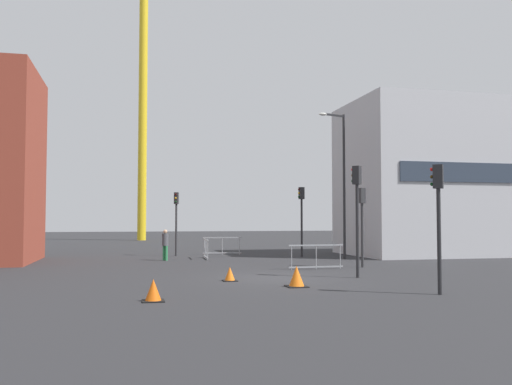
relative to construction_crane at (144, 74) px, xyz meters
name	(u,v)px	position (x,y,z in m)	size (l,w,h in m)	color
ground	(276,278)	(4.04, -38.62, -17.54)	(160.00, 160.00, 0.00)	#28282B
office_block	(455,180)	(18.69, -27.67, -12.85)	(13.64, 7.46, 9.38)	#B7B7BC
construction_crane	(144,74)	(0.00, 0.00, 0.00)	(7.93, 11.60, 28.28)	yellow
streetlamp_tall	(341,175)	(10.02, -30.27, -12.90)	(1.67, 0.64, 8.00)	#232326
traffic_light_island	(301,210)	(8.46, -27.90, -14.82)	(0.39, 0.28, 4.07)	#232326
traffic_light_corner	(357,203)	(7.03, -39.27, -14.73)	(0.36, 0.37, 4.21)	#232326
traffic_light_crosswalk	(362,213)	(9.05, -35.16, -15.09)	(0.27, 0.38, 3.63)	#2D2D30
traffic_light_verge	(176,213)	(1.40, -25.40, -14.98)	(0.32, 0.39, 3.80)	#2D2D30
traffic_light_far	(438,207)	(7.49, -44.14, -14.98)	(0.38, 0.36, 3.80)	#232326
pedestrian_walking	(165,243)	(0.54, -28.90, -16.59)	(0.34, 0.34, 1.64)	#2D844C
safety_barrier_front	(206,249)	(2.82, -28.19, -16.98)	(0.13, 2.05, 1.08)	#9EA0A5
safety_barrier_left_run	(222,245)	(4.32, -24.69, -16.98)	(2.37, 0.25, 1.08)	#9EA0A5
safety_barrier_right_run	(316,256)	(6.68, -35.57, -16.98)	(2.54, 0.16, 1.08)	gray
traffic_cone_on_verge	(297,277)	(3.97, -41.44, -17.23)	(0.67, 0.67, 0.68)	black
traffic_cone_orange	(230,274)	(2.16, -39.30, -17.31)	(0.50, 0.50, 0.51)	black
traffic_cone_striped	(153,291)	(-0.70, -43.63, -17.27)	(0.59, 0.59, 0.59)	black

